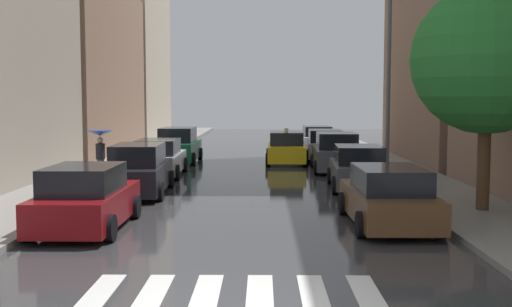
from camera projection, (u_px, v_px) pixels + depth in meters
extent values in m
cube|color=#353538|center=(253.00, 161.00, 33.31)|extent=(28.00, 72.00, 0.04)
cube|color=gray|center=(133.00, 159.00, 33.37)|extent=(3.00, 72.00, 0.15)
cube|color=gray|center=(375.00, 159.00, 33.23)|extent=(3.00, 72.00, 0.15)
cube|color=silver|center=(99.00, 293.00, 10.43)|extent=(0.45, 2.20, 0.01)
cube|color=silver|center=(153.00, 294.00, 10.42)|extent=(0.45, 2.20, 0.01)
cube|color=silver|center=(206.00, 294.00, 10.41)|extent=(0.45, 2.20, 0.01)
cube|color=silver|center=(260.00, 294.00, 10.40)|extent=(0.45, 2.20, 0.01)
cube|color=silver|center=(314.00, 294.00, 10.39)|extent=(0.45, 2.20, 0.01)
cube|color=silver|center=(367.00, 294.00, 10.38)|extent=(0.45, 2.20, 0.01)
cube|color=#8C6B56|center=(71.00, 69.00, 37.10)|extent=(6.00, 14.60, 10.12)
cube|color=maroon|center=(87.00, 206.00, 15.60)|extent=(1.85, 4.30, 0.80)
cube|color=black|center=(84.00, 179.00, 15.32)|extent=(1.63, 2.36, 0.65)
cylinder|color=black|center=(68.00, 207.00, 17.04)|extent=(0.22, 0.64, 0.64)
cylinder|color=black|center=(135.00, 207.00, 17.03)|extent=(0.22, 0.64, 0.64)
cylinder|color=black|center=(29.00, 228.00, 14.22)|extent=(0.22, 0.64, 0.64)
cylinder|color=black|center=(110.00, 228.00, 14.20)|extent=(0.22, 0.64, 0.64)
cube|color=black|center=(139.00, 177.00, 21.38)|extent=(1.93, 4.74, 0.86)
cube|color=black|center=(138.00, 155.00, 21.08)|extent=(1.65, 2.63, 0.71)
cylinder|color=black|center=(122.00, 179.00, 22.92)|extent=(0.24, 0.65, 0.64)
cylinder|color=black|center=(170.00, 179.00, 22.97)|extent=(0.24, 0.65, 0.64)
cylinder|color=black|center=(104.00, 192.00, 19.85)|extent=(0.24, 0.65, 0.64)
cylinder|color=black|center=(160.00, 191.00, 19.89)|extent=(0.24, 0.65, 0.64)
cube|color=silver|center=(159.00, 163.00, 26.59)|extent=(1.93, 4.66, 0.77)
cube|color=black|center=(158.00, 147.00, 26.30)|extent=(1.68, 2.57, 0.63)
cylinder|color=black|center=(144.00, 165.00, 28.13)|extent=(0.23, 0.64, 0.64)
cylinder|color=black|center=(185.00, 165.00, 28.14)|extent=(0.23, 0.64, 0.64)
cylinder|color=black|center=(130.00, 172.00, 25.09)|extent=(0.23, 0.64, 0.64)
cylinder|color=black|center=(176.00, 172.00, 25.09)|extent=(0.23, 0.64, 0.64)
cube|color=#0C4C2D|center=(179.00, 150.00, 32.26)|extent=(1.97, 4.53, 0.91)
cube|color=black|center=(178.00, 135.00, 31.96)|extent=(1.71, 2.51, 0.74)
cylinder|color=black|center=(166.00, 154.00, 33.79)|extent=(0.23, 0.64, 0.64)
cylinder|color=black|center=(200.00, 154.00, 33.73)|extent=(0.23, 0.64, 0.64)
cylinder|color=black|center=(155.00, 159.00, 30.83)|extent=(0.23, 0.64, 0.64)
cylinder|color=black|center=(193.00, 159.00, 30.78)|extent=(0.23, 0.64, 0.64)
cube|color=brown|center=(388.00, 204.00, 16.08)|extent=(1.93, 4.56, 0.75)
cube|color=black|center=(390.00, 179.00, 15.79)|extent=(1.68, 2.52, 0.61)
cylinder|color=black|center=(343.00, 203.00, 17.59)|extent=(0.23, 0.64, 0.64)
cylinder|color=black|center=(409.00, 203.00, 17.59)|extent=(0.23, 0.64, 0.64)
cylinder|color=black|center=(361.00, 225.00, 14.60)|extent=(0.23, 0.64, 0.64)
cylinder|color=black|center=(441.00, 225.00, 14.60)|extent=(0.23, 0.64, 0.64)
cube|color=#474C51|center=(358.00, 174.00, 22.61)|extent=(2.03, 4.27, 0.78)
cube|color=black|center=(359.00, 155.00, 22.34)|extent=(1.72, 2.38, 0.64)
cylinder|color=black|center=(330.00, 176.00, 24.06)|extent=(0.25, 0.65, 0.64)
cylinder|color=black|center=(378.00, 176.00, 23.96)|extent=(0.25, 0.65, 0.64)
cylinder|color=black|center=(335.00, 185.00, 21.31)|extent=(0.25, 0.65, 0.64)
cylinder|color=black|center=(389.00, 186.00, 21.21)|extent=(0.25, 0.65, 0.64)
cube|color=#474C51|center=(336.00, 158.00, 28.31)|extent=(2.08, 4.60, 0.88)
cube|color=black|center=(337.00, 141.00, 28.01)|extent=(1.78, 2.55, 0.72)
cylinder|color=black|center=(313.00, 161.00, 29.87)|extent=(0.24, 0.65, 0.64)
cylinder|color=black|center=(353.00, 161.00, 29.79)|extent=(0.24, 0.65, 0.64)
cylinder|color=black|center=(316.00, 168.00, 26.88)|extent=(0.24, 0.65, 0.64)
cylinder|color=black|center=(361.00, 168.00, 26.80)|extent=(0.24, 0.65, 0.64)
cube|color=#B2B7BF|center=(325.00, 149.00, 33.93)|extent=(2.08, 4.67, 0.80)
cube|color=black|center=(325.00, 136.00, 33.64)|extent=(1.78, 2.59, 0.66)
cylinder|color=black|center=(306.00, 151.00, 35.51)|extent=(0.24, 0.65, 0.64)
cylinder|color=black|center=(340.00, 151.00, 35.42)|extent=(0.24, 0.65, 0.64)
cylinder|color=black|center=(308.00, 156.00, 32.48)|extent=(0.24, 0.65, 0.64)
cylinder|color=black|center=(345.00, 156.00, 32.40)|extent=(0.24, 0.65, 0.64)
cube|color=silver|center=(317.00, 142.00, 39.93)|extent=(1.92, 4.78, 0.77)
cube|color=black|center=(317.00, 131.00, 39.63)|extent=(1.68, 2.63, 0.63)
cylinder|color=black|center=(300.00, 144.00, 41.52)|extent=(0.22, 0.64, 0.64)
cylinder|color=black|center=(329.00, 144.00, 41.51)|extent=(0.22, 0.64, 0.64)
cylinder|color=black|center=(304.00, 147.00, 38.39)|extent=(0.22, 0.64, 0.64)
cylinder|color=black|center=(334.00, 147.00, 38.38)|extent=(0.22, 0.64, 0.64)
cube|color=yellow|center=(286.00, 152.00, 31.85)|extent=(1.94, 4.65, 0.80)
cube|color=black|center=(286.00, 138.00, 31.56)|extent=(1.68, 2.57, 0.65)
cube|color=#F2EDCC|center=(286.00, 130.00, 31.52)|extent=(0.21, 0.36, 0.18)
cylinder|color=black|center=(268.00, 154.00, 33.41)|extent=(0.23, 0.64, 0.64)
cylinder|color=black|center=(303.00, 154.00, 33.36)|extent=(0.23, 0.64, 0.64)
cylinder|color=black|center=(268.00, 160.00, 30.38)|extent=(0.23, 0.64, 0.64)
cylinder|color=black|center=(306.00, 160.00, 30.33)|extent=(0.23, 0.64, 0.64)
cylinder|color=#38513D|center=(101.00, 169.00, 24.35)|extent=(0.28, 0.28, 0.78)
cylinder|color=black|center=(100.00, 151.00, 24.29)|extent=(0.36, 0.36, 0.62)
sphere|color=tan|center=(100.00, 140.00, 24.25)|extent=(0.24, 0.24, 0.24)
cone|color=navy|center=(100.00, 133.00, 24.22)|extent=(1.01, 1.01, 0.20)
cylinder|color=#333338|center=(100.00, 142.00, 24.25)|extent=(0.02, 0.02, 0.72)
cylinder|color=#513823|center=(483.00, 167.00, 17.47)|extent=(0.36, 0.36, 2.45)
sphere|color=#25742C|center=(487.00, 59.00, 17.21)|extent=(4.20, 4.20, 4.20)
cylinder|color=#595B60|center=(388.00, 88.00, 24.96)|extent=(0.16, 0.16, 7.10)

